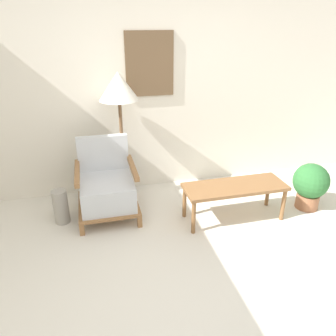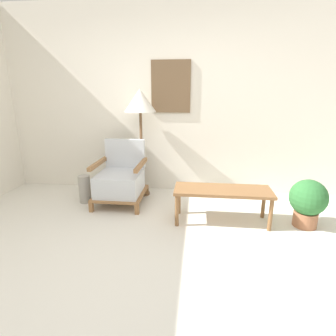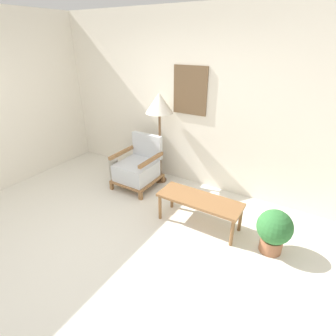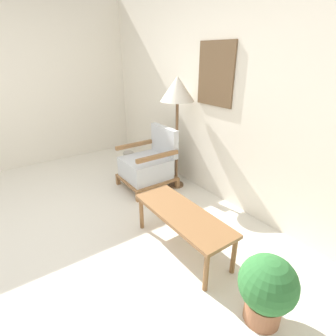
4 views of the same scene
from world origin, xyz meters
TOP-DOWN VIEW (x-y plane):
  - ground_plane at (0.00, 0.00)m, footprint 14.00×14.00m
  - wall_back at (0.00, 2.26)m, footprint 8.00×0.09m
  - armchair at (-0.57, 1.63)m, footprint 0.64×0.69m
  - floor_lamp at (-0.34, 1.96)m, footprint 0.44×0.44m
  - coffee_table at (0.76, 1.20)m, footprint 1.10×0.40m
  - vase at (-1.07, 1.58)m, footprint 0.16×0.16m
  - potted_plant at (1.69, 1.20)m, footprint 0.40×0.40m

SIDE VIEW (x-z plane):
  - ground_plane at x=0.00m, z-range 0.00..0.00m
  - vase at x=-1.07m, z-range 0.00..0.38m
  - potted_plant at x=1.69m, z-range 0.03..0.58m
  - armchair at x=-0.57m, z-range -0.09..0.75m
  - coffee_table at x=0.76m, z-range 0.15..0.56m
  - floor_lamp at x=-0.34m, z-range 0.56..2.08m
  - wall_back at x=0.00m, z-range 0.00..2.70m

